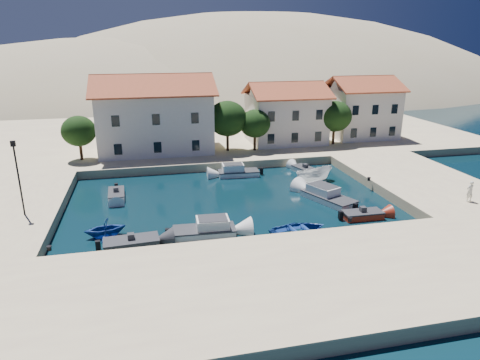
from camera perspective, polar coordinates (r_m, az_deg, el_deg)
name	(u,v)px	position (r m, az deg, el deg)	size (l,w,h in m)	color
ground	(255,248)	(32.18, 1.97, -9.00)	(400.00, 400.00, 0.00)	black
quay_south	(280,284)	(26.92, 5.30, -13.70)	(52.00, 12.00, 1.00)	tan
quay_east	(418,181)	(48.97, 22.68, -0.15)	(11.00, 20.00, 1.00)	tan
quay_west	(13,213)	(41.89, -28.04, -3.88)	(8.00, 20.00, 1.00)	tan
quay_north	(206,135)	(67.84, -4.55, 5.99)	(80.00, 36.00, 1.00)	tan
hills	(224,149)	(158.51, -2.20, 4.18)	(254.00, 176.00, 99.00)	tan
building_left	(155,112)	(56.38, -11.33, 8.85)	(14.70, 9.45, 9.70)	silver
building_mid	(286,112)	(60.64, 6.13, 9.04)	(10.50, 8.40, 8.30)	silver
building_right	(361,106)	(66.31, 15.86, 9.46)	(9.45, 8.40, 8.80)	silver
trees	(239,121)	(55.33, -0.13, 7.87)	(37.30, 5.30, 6.45)	#382314
lamppost	(18,171)	(38.38, -27.54, 1.05)	(0.35, 0.25, 6.22)	black
bollards	(276,211)	(35.79, 4.77, -4.13)	(29.36, 9.56, 0.30)	black
motorboat_grey_sw	(132,243)	(33.20, -14.27, -8.13)	(4.16, 2.07, 1.25)	#313236
cabin_cruiser_south	(204,230)	(33.98, -4.78, -6.63)	(4.98, 2.32, 1.60)	white
rowboat_south	(299,234)	(34.58, 7.81, -7.15)	(3.34, 4.68, 0.97)	navy
motorboat_red_se	(362,215)	(38.58, 16.01, -4.49)	(3.48, 1.59, 1.25)	maroon
cabin_cruiser_east	(328,197)	(41.67, 11.71, -2.19)	(4.21, 5.99, 1.60)	white
boat_east	(314,181)	(47.42, 9.80, -0.18)	(1.67, 4.43, 1.71)	white
motorboat_white_ne	(305,170)	(50.34, 8.67, 1.31)	(2.58, 3.74, 1.25)	white
rowboat_west	(106,236)	(35.56, -17.45, -7.13)	(2.69, 3.11, 1.64)	navy
motorboat_white_west	(116,195)	(43.59, -16.15, -1.88)	(1.67, 3.50, 1.25)	white
cabin_cruiser_north	(238,172)	(48.56, -0.21, 1.12)	(4.68, 2.20, 1.60)	white
pedestrian	(470,191)	(43.02, 28.31, -1.32)	(0.69, 0.45, 1.90)	silver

